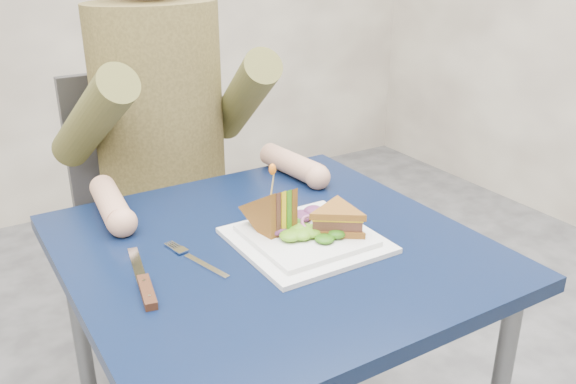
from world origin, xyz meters
TOP-DOWN VIEW (x-y plane):
  - table at (0.00, 0.00)m, footprint 0.75×0.75m
  - chair at (0.00, 0.67)m, footprint 0.42×0.40m
  - diner at (-0.00, 0.56)m, footprint 0.54×0.59m
  - plate at (0.06, -0.03)m, footprint 0.26×0.26m
  - sandwich_flat at (0.11, -0.06)m, footprint 0.17×0.17m
  - sandwich_upright at (0.01, 0.01)m, footprint 0.08×0.13m
  - fork at (-0.15, 0.01)m, footprint 0.06×0.18m
  - knife at (-0.26, -0.03)m, footprint 0.06×0.22m
  - toothpick at (0.01, 0.01)m, footprint 0.01×0.01m
  - toothpick_frill at (0.01, 0.01)m, footprint 0.01×0.01m
  - lettuce_spill at (0.06, -0.02)m, footprint 0.15×0.13m
  - onion_ring at (0.07, -0.03)m, footprint 0.04×0.04m

SIDE VIEW (x-z plane):
  - chair at x=0.00m, z-range 0.08..1.01m
  - table at x=0.00m, z-range 0.29..1.02m
  - fork at x=-0.15m, z-range 0.73..0.74m
  - knife at x=-0.26m, z-range 0.73..0.74m
  - plate at x=0.06m, z-range 0.73..0.75m
  - lettuce_spill at x=0.06m, z-range 0.75..0.77m
  - onion_ring at x=0.07m, z-range 0.75..0.78m
  - sandwich_flat at x=0.11m, z-range 0.75..0.80m
  - sandwich_upright at x=0.01m, z-range 0.72..0.85m
  - toothpick at x=0.01m, z-range 0.82..0.88m
  - toothpick_frill at x=0.01m, z-range 0.87..0.89m
  - diner at x=0.00m, z-range 0.54..1.29m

